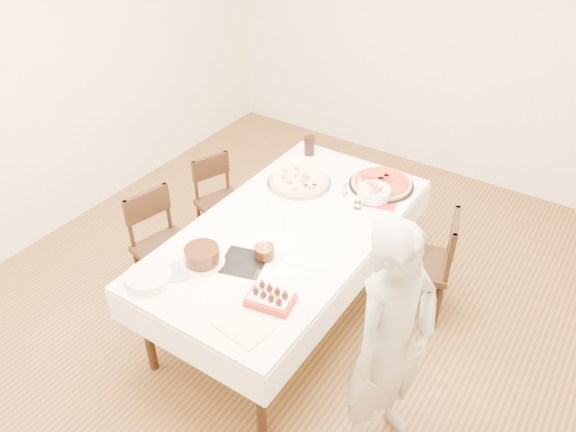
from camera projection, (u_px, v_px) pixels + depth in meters
The scene contains 22 objects.
floor at pixel (292, 306), 4.18m from camera, with size 5.00×5.00×0.00m, color #50381B.
wall_back at pixel (444, 35), 5.08m from camera, with size 4.50×0.04×2.70m, color #F0E6C9.
wall_left at pixel (53, 69), 4.40m from camera, with size 0.04×5.00×2.70m, color #F0E6C9.
dining_table at pixel (288, 270), 3.94m from camera, with size 1.14×2.14×0.75m, color white.
chair_right_savory at pixel (420, 263), 3.93m from camera, with size 0.43×0.43×0.85m, color black, non-canonical shape.
chair_left_savory at pixel (223, 205), 4.58m from camera, with size 0.39×0.39×0.77m, color black, non-canonical shape.
chair_left_dessert at pixel (167, 250), 4.05m from camera, with size 0.43×0.43×0.84m, color black, non-canonical shape.
person at pixel (391, 345), 2.89m from camera, with size 0.56×0.37×1.53m, color #B6B2AC.
pizza_white at pixel (299, 181), 4.14m from camera, with size 0.48×0.48×0.04m, color beige.
pizza_pepperoni at pixel (381, 183), 4.12m from camera, with size 0.48×0.48×0.04m, color red.
red_placemat at pixel (381, 200), 3.98m from camera, with size 0.23×0.23×0.01m, color #B21E1E.
pasta_bowl at pixel (374, 193), 3.98m from camera, with size 0.23×0.23×0.07m, color white.
taper_candle at pixel (359, 192), 3.83m from camera, with size 0.06×0.06×0.26m, color white.
shaker_pair at pixel (344, 191), 4.01m from camera, with size 0.07×0.07×0.08m, color white, non-canonical shape.
cola_glass at pixel (309, 146), 4.47m from camera, with size 0.08×0.08×0.16m, color black.
layer_cake at pixel (202, 256), 3.40m from camera, with size 0.27×0.27×0.11m, color #341B0D.
cake_board at pixel (243, 263), 3.43m from camera, with size 0.27×0.27×0.01m, color black.
birthday_cake at pixel (264, 247), 3.43m from camera, with size 0.13×0.13×0.14m, color #32190D.
strawberry_box at pixel (270, 299), 3.13m from camera, with size 0.26×0.17×0.07m, color #A01D12, non-canonical shape.
box_lid at pixel (242, 328), 3.00m from camera, with size 0.28×0.19×0.02m, color beige.
plate_stack at pixel (149, 278), 3.28m from camera, with size 0.27×0.27×0.06m, color white.
china_plate at pixel (178, 272), 3.36m from camera, with size 0.18×0.18×0.01m, color white.
Camera 1 is at (1.63, -2.51, 2.99)m, focal length 35.00 mm.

